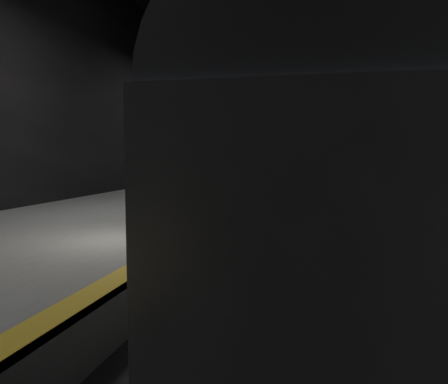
% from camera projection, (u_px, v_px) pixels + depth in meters
% --- Properties ---
extents(ground, '(44.00, 44.00, 0.00)m').
position_uv_depth(ground, '(316.00, 250.00, 14.56)').
color(ground, black).
rests_on(ground, ground).
extents(platform_left, '(9.00, 43.80, 1.00)m').
position_uv_depth(platform_left, '(110.00, 227.00, 16.21)').
color(platform_left, '#585855').
rests_on(platform_left, ground).
extents(tactile_strip, '(0.50, 43.80, 0.01)m').
position_uv_depth(tactile_strip, '(221.00, 217.00, 15.21)').
color(tactile_strip, '#9A921C').
rests_on(tactile_strip, platform_left).
extents(track, '(2.40, 43.00, 0.24)m').
position_uv_depth(track, '(316.00, 248.00, 14.55)').
color(track, '#3F3328').
rests_on(track, ground).
extents(train, '(2.78, 18.56, 4.96)m').
position_uv_depth(train, '(316.00, 169.00, 12.31)').
color(train, '#9EA0A5').
rests_on(train, ground).
extents(woman, '(0.72, 0.61, 1.68)m').
position_uv_depth(woman, '(159.00, 196.00, 13.99)').
color(woman, tan).
rests_on(woman, platform_left).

